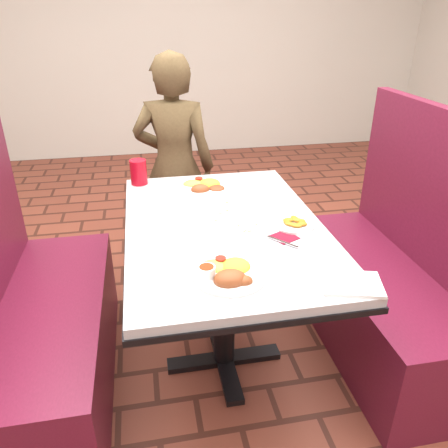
# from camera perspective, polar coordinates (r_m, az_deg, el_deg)

# --- Properties ---
(dining_table) EXTENTS (0.81, 1.21, 0.75)m
(dining_table) POSITION_cam_1_polar(r_m,az_deg,el_deg) (1.85, 0.00, -2.67)
(dining_table) COLOR #B6B7BB
(dining_table) RESTS_ON ground
(booth_bench_left) EXTENTS (0.47, 1.20, 1.17)m
(booth_bench_left) POSITION_cam_1_polar(r_m,az_deg,el_deg) (2.06, -22.92, -12.42)
(booth_bench_left) COLOR maroon
(booth_bench_left) RESTS_ON ground
(booth_bench_right) EXTENTS (0.47, 1.20, 1.17)m
(booth_bench_right) POSITION_cam_1_polar(r_m,az_deg,el_deg) (2.28, 20.27, -7.79)
(booth_bench_right) COLOR maroon
(booth_bench_right) RESTS_ON ground
(diner_person) EXTENTS (0.56, 0.44, 1.35)m
(diner_person) POSITION_cam_1_polar(r_m,az_deg,el_deg) (2.72, -6.45, 7.42)
(diner_person) COLOR brown
(diner_person) RESTS_ON ground
(near_dinner_plate) EXTENTS (0.25, 0.25, 0.08)m
(near_dinner_plate) POSITION_cam_1_polar(r_m,az_deg,el_deg) (1.44, 0.57, -6.03)
(near_dinner_plate) COLOR white
(near_dinner_plate) RESTS_ON dining_table
(far_dinner_plate) EXTENTS (0.26, 0.26, 0.07)m
(far_dinner_plate) POSITION_cam_1_polar(r_m,az_deg,el_deg) (2.15, -2.55, 5.17)
(far_dinner_plate) COLOR white
(far_dinner_plate) RESTS_ON dining_table
(plantain_plate) EXTENTS (0.17, 0.17, 0.03)m
(plantain_plate) POSITION_cam_1_polar(r_m,az_deg,el_deg) (1.80, 9.11, 0.06)
(plantain_plate) COLOR white
(plantain_plate) RESTS_ON dining_table
(maroon_napkin) EXTENTS (0.12, 0.12, 0.00)m
(maroon_napkin) POSITION_cam_1_polar(r_m,az_deg,el_deg) (1.71, 7.87, -1.71)
(maroon_napkin) COLOR maroon
(maroon_napkin) RESTS_ON dining_table
(spoon_utensil) EXTENTS (0.10, 0.11, 0.00)m
(spoon_utensil) POSITION_cam_1_polar(r_m,az_deg,el_deg) (1.67, 7.63, -2.31)
(spoon_utensil) COLOR silver
(spoon_utensil) RESTS_ON dining_table
(red_tumbler) EXTENTS (0.08, 0.08, 0.12)m
(red_tumbler) POSITION_cam_1_polar(r_m,az_deg,el_deg) (2.24, -11.10, 6.68)
(red_tumbler) COLOR #B00B1A
(red_tumbler) RESTS_ON dining_table
(paper_napkin) EXTENTS (0.22, 0.19, 0.01)m
(paper_napkin) POSITION_cam_1_polar(r_m,az_deg,el_deg) (1.47, 16.31, -7.48)
(paper_napkin) COLOR silver
(paper_napkin) RESTS_ON dining_table
(knife_utensil) EXTENTS (0.08, 0.17, 0.00)m
(knife_utensil) POSITION_cam_1_polar(r_m,az_deg,el_deg) (1.47, -0.68, -6.12)
(knife_utensil) COLOR silver
(knife_utensil) RESTS_ON dining_table
(fork_utensil) EXTENTS (0.04, 0.13, 0.00)m
(fork_utensil) POSITION_cam_1_polar(r_m,az_deg,el_deg) (1.45, -2.28, -6.82)
(fork_utensil) COLOR silver
(fork_utensil) RESTS_ON dining_table
(lettuce_shreds) EXTENTS (0.28, 0.32, 0.00)m
(lettuce_shreds) POSITION_cam_1_polar(r_m,az_deg,el_deg) (1.86, 0.86, 0.94)
(lettuce_shreds) COLOR #88BC4B
(lettuce_shreds) RESTS_ON dining_table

